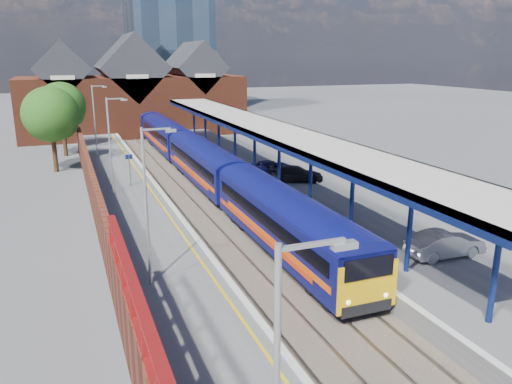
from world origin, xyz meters
TOP-DOWN VIEW (x-y plane):
  - ground at (0.00, 30.00)m, footprint 240.00×240.00m
  - ballast_bed at (0.00, 20.00)m, footprint 6.00×76.00m
  - rails at (0.00, 20.00)m, footprint 4.51×76.00m
  - left_platform at (-5.50, 20.00)m, footprint 5.00×76.00m
  - right_platform at (6.00, 20.00)m, footprint 6.00×76.00m
  - coping_left at (-3.15, 20.00)m, footprint 0.30×76.00m
  - coping_right at (3.15, 20.00)m, footprint 0.30×76.00m
  - yellow_line at (-3.75, 20.00)m, footprint 0.14×76.00m
  - train at (1.49, 33.80)m, footprint 2.88×65.91m
  - canopy at (5.48, 21.95)m, footprint 4.50×52.00m
  - lamp_post_b at (-6.36, 6.00)m, footprint 1.48×0.18m
  - lamp_post_c at (-6.36, 22.00)m, footprint 1.48×0.18m
  - lamp_post_d at (-6.36, 38.00)m, footprint 1.48×0.18m
  - platform_sign at (-5.00, 24.00)m, footprint 0.55×0.08m
  - brick_wall at (-8.10, 13.54)m, footprint 0.35×50.00m
  - station_building at (0.00, 58.00)m, footprint 30.00×12.12m
  - glass_tower at (10.00, 80.00)m, footprint 14.20×14.20m
  - tree_near at (-10.35, 35.91)m, footprint 5.20×5.20m
  - tree_far at (-9.35, 43.91)m, footprint 5.20×5.20m
  - parked_car_silver at (7.91, 3.78)m, footprint 4.10×1.53m
  - parked_car_dark at (7.70, 20.63)m, footprint 4.64×3.37m
  - parked_car_blue at (6.56, 23.14)m, footprint 4.77×2.46m

SIDE VIEW (x-z plane):
  - ground at x=0.00m, z-range 0.00..0.00m
  - ballast_bed at x=0.00m, z-range 0.00..0.06m
  - rails at x=0.00m, z-range 0.05..0.19m
  - left_platform at x=-5.50m, z-range 0.00..1.00m
  - right_platform at x=6.00m, z-range 0.00..1.00m
  - yellow_line at x=-3.75m, z-range 1.00..1.01m
  - coping_left at x=-3.15m, z-range 1.00..1.05m
  - coping_right at x=3.15m, z-range 1.00..1.05m
  - parked_car_dark at x=7.70m, z-range 1.00..2.25m
  - parked_car_blue at x=6.56m, z-range 1.00..2.29m
  - parked_car_silver at x=7.91m, z-range 1.00..2.34m
  - train at x=1.49m, z-range 0.40..3.85m
  - brick_wall at x=-8.10m, z-range 0.52..4.38m
  - platform_sign at x=-5.00m, z-range 1.44..3.94m
  - lamp_post_b at x=-6.36m, z-range 1.49..8.49m
  - lamp_post_c at x=-6.36m, z-range 1.49..8.49m
  - lamp_post_d at x=-6.36m, z-range 1.49..8.49m
  - canopy at x=5.48m, z-range 3.01..7.49m
  - tree_near at x=-10.35m, z-range 1.30..9.40m
  - tree_far at x=-9.35m, z-range 1.30..9.40m
  - station_building at x=0.00m, z-range -1.44..12.34m
  - glass_tower at x=10.00m, z-range 0.05..40.35m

